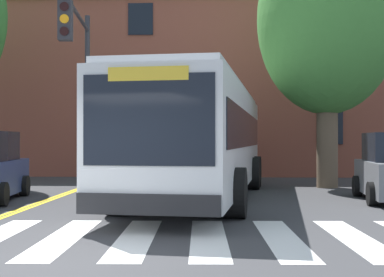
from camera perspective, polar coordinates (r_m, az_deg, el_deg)
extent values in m
plane|color=#38383A|center=(7.50, -15.35, -12.73)|extent=(120.00, 120.00, 0.00)
cube|color=white|center=(9.30, -13.53, -10.23)|extent=(0.70, 3.78, 0.01)
cube|color=white|center=(9.08, -6.00, -10.48)|extent=(0.70, 3.78, 0.01)
cube|color=white|center=(9.02, 1.78, -10.56)|extent=(0.70, 3.78, 0.01)
cube|color=white|center=(9.12, 9.53, -10.44)|extent=(0.70, 3.78, 0.01)
cube|color=white|center=(9.38, 16.97, -10.15)|extent=(0.70, 3.78, 0.01)
cube|color=gold|center=(23.32, -8.93, -4.17)|extent=(0.12, 36.00, 0.01)
cube|color=gold|center=(23.29, -8.54, -4.17)|extent=(0.12, 36.00, 0.01)
cube|color=white|center=(15.11, 1.09, -0.05)|extent=(4.05, 12.53, 2.60)
cube|color=black|center=(14.97, 5.95, 0.95)|extent=(1.42, 11.24, 0.94)
cube|color=black|center=(15.35, -3.65, 0.92)|extent=(1.42, 11.24, 0.94)
cube|color=black|center=(9.06, -4.72, 2.01)|extent=(2.28, 0.31, 1.56)
cube|color=yellow|center=(9.12, -4.72, 6.92)|extent=(1.39, 0.20, 0.24)
cube|color=#232326|center=(9.09, -4.77, -7.04)|extent=(2.49, 0.41, 0.36)
cube|color=silver|center=(15.17, 1.09, 5.18)|extent=(3.84, 12.02, 0.16)
cylinder|color=black|center=(11.22, 4.36, -5.79)|extent=(0.69, 1.12, 1.06)
cylinder|color=black|center=(11.70, -7.65, -5.56)|extent=(0.69, 1.12, 1.06)
cylinder|color=black|center=(17.77, 6.32, -3.72)|extent=(0.69, 1.12, 1.06)
cylinder|color=black|center=(18.08, -1.42, -3.66)|extent=(0.69, 1.12, 1.06)
cylinder|color=black|center=(18.87, 6.51, -3.51)|extent=(0.69, 1.12, 1.06)
cylinder|color=black|center=(19.16, -0.79, -3.46)|extent=(0.69, 1.12, 1.06)
cylinder|color=black|center=(13.96, -19.58, -5.63)|extent=(0.30, 0.62, 0.60)
cylinder|color=black|center=(16.34, -17.44, -4.83)|extent=(0.30, 0.62, 0.60)
cylinder|color=black|center=(14.00, 18.67, -5.61)|extent=(0.28, 0.62, 0.60)
cylinder|color=black|center=(16.21, 17.22, -4.87)|extent=(0.28, 0.62, 0.60)
cylinder|color=#28282D|center=(17.52, -11.10, 3.71)|extent=(0.16, 0.16, 5.63)
cylinder|color=#28282D|center=(15.80, -12.12, 12.81)|extent=(0.56, 4.19, 0.11)
cube|color=#28282D|center=(13.79, -13.36, 12.18)|extent=(0.37, 0.31, 1.00)
cylinder|color=black|center=(13.71, -13.47, 13.54)|extent=(0.22, 0.05, 0.22)
cylinder|color=orange|center=(13.64, -13.47, 12.31)|extent=(0.22, 0.05, 0.22)
cylinder|color=black|center=(13.58, -13.47, 11.08)|extent=(0.22, 0.05, 0.22)
cylinder|color=brown|center=(18.90, 14.22, -0.54)|extent=(0.72, 0.72, 3.01)
ellipsoid|color=#428438|center=(19.36, 14.21, 12.44)|extent=(6.35, 6.08, 6.69)
cube|color=brown|center=(27.78, -4.34, 5.36)|extent=(41.40, 8.01, 8.61)
cube|color=black|center=(23.66, -5.51, 1.10)|extent=(1.10, 0.06, 1.40)
cube|color=black|center=(23.94, 14.51, 1.09)|extent=(1.10, 0.06, 1.40)
cube|color=black|center=(23.83, -5.51, 6.91)|extent=(1.10, 0.06, 1.40)
cube|color=black|center=(24.12, 14.51, 6.83)|extent=(1.10, 0.06, 1.40)
cube|color=black|center=(24.25, -5.51, 12.57)|extent=(1.10, 0.06, 1.40)
cube|color=black|center=(24.53, 14.50, 12.43)|extent=(1.10, 0.06, 1.40)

